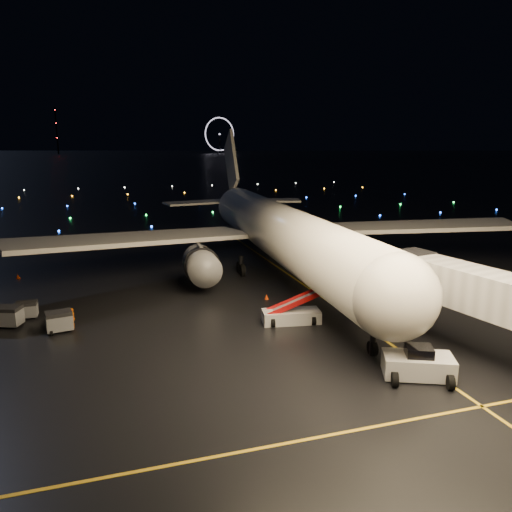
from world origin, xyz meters
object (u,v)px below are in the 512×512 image
Objects in this scene: pushback_tug at (418,362)px; baggage_cart_0 at (59,322)px; belt_loader at (291,303)px; baggage_cart_1 at (27,310)px; airliner at (273,199)px; crew_c at (72,318)px; baggage_cart_2 at (8,317)px.

pushback_tug is 2.21× the size of baggage_cart_0.
baggage_cart_1 is at bearing 169.43° from belt_loader.
baggage_cart_0 is (-24.00, -14.77, -7.89)m from airliner.
pushback_tug is (-0.38, -30.85, -7.68)m from airliner.
baggage_cart_1 is (-4.03, 3.81, -0.13)m from crew_c.
airliner is 29.26m from baggage_cart_0.
baggage_cart_1 is at bearing -155.99° from airliner.
baggage_cart_0 is at bearing -145.31° from airliner.
baggage_cart_1 is (-3.03, 4.43, -0.12)m from baggage_cart_0.
airliner is at bearing 113.99° from crew_c.
baggage_cart_2 is (-23.54, 6.35, -0.89)m from belt_loader.
baggage_cart_2 reaches higher than baggage_cart_0.
baggage_cart_2 reaches higher than baggage_cart_1.
pushback_tug is 28.12m from crew_c.
belt_loader is 4.17× the size of crew_c.
airliner is at bearing 21.51° from baggage_cart_0.
belt_loader is 4.14× the size of baggage_cart_1.
pushback_tug is 13.05m from belt_loader.
baggage_cart_2 is (-27.88, 18.64, -0.19)m from pushback_tug.
airliner is at bearing 113.48° from pushback_tug.
belt_loader is 19.68m from baggage_cart_0.
baggage_cart_2 is (-28.26, -12.20, -7.87)m from airliner.
baggage_cart_0 is 5.37m from baggage_cart_1.
airliner is 30.02m from baggage_cart_1.
crew_c is at bearing 21.76° from baggage_cart_0.
baggage_cart_1 is at bearing 77.11° from baggage_cart_2.
baggage_cart_0 is at bearing 169.94° from pushback_tug.
pushback_tug is 2.58× the size of crew_c.
airliner reaches higher than pushback_tug.
baggage_cart_0 is at bearing -53.48° from baggage_cart_1.
pushback_tug is 0.62× the size of belt_loader.
belt_loader is 18.83m from crew_c.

